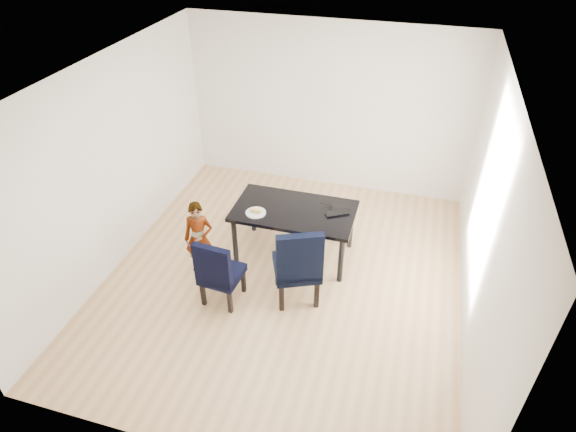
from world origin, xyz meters
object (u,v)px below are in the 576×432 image
(plate, at_px, (256,213))
(laptop, at_px, (336,211))
(chair_left, at_px, (222,269))
(chair_right, at_px, (297,261))
(child, at_px, (199,238))
(dining_table, at_px, (294,232))

(plate, height_order, laptop, laptop)
(chair_left, height_order, chair_right, chair_right)
(plate, bearing_deg, chair_right, -38.49)
(child, relative_size, plate, 3.96)
(chair_left, distance_m, laptop, 1.67)
(dining_table, relative_size, plate, 6.03)
(chair_left, distance_m, chair_right, 0.91)
(chair_left, relative_size, plate, 3.60)
(chair_right, height_order, plate, chair_right)
(chair_left, bearing_deg, laptop, 50.42)
(chair_right, bearing_deg, dining_table, 84.23)
(plate, xyz_separation_m, laptop, (1.00, 0.32, 0.01))
(chair_left, xyz_separation_m, laptop, (1.15, 1.17, 0.28))
(dining_table, height_order, chair_left, chair_left)
(child, bearing_deg, chair_left, -55.75)
(dining_table, height_order, child, child)
(laptop, bearing_deg, child, -5.70)
(plate, relative_size, laptop, 0.84)
(dining_table, distance_m, chair_left, 1.24)
(chair_left, xyz_separation_m, chair_right, (0.86, 0.29, 0.08))
(chair_right, bearing_deg, child, 151.19)
(laptop, bearing_deg, chair_left, 15.17)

